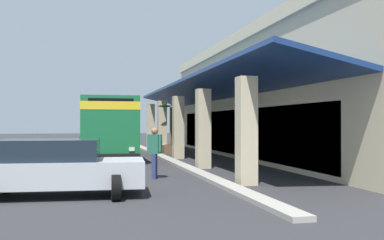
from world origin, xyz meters
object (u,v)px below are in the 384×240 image
parked_sedan_silver (56,167)px  potted_palm (171,143)px  transit_bus (105,124)px  pedestrian (155,150)px

parked_sedan_silver → potted_palm: bearing=158.9°
transit_bus → pedestrian: (9.97, 1.24, -0.87)m
parked_sedan_silver → potted_palm: 16.63m
pedestrian → potted_palm: bearing=166.7°
transit_bus → parked_sedan_silver: bearing=-7.9°
transit_bus → potted_palm: bearing=120.7°
transit_bus → potted_palm: size_ratio=3.61×
transit_bus → parked_sedan_silver: 13.20m
potted_palm → parked_sedan_silver: bearing=-21.1°
pedestrian → potted_palm: 12.80m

